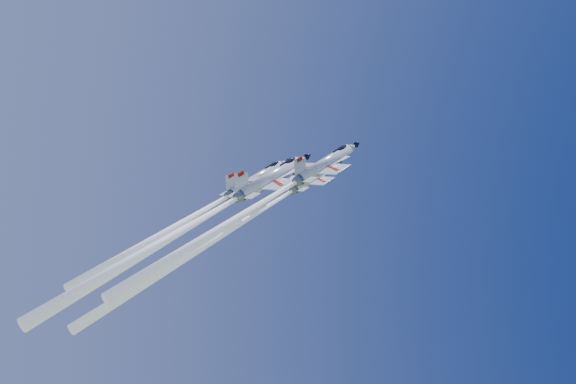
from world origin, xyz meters
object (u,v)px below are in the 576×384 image
jet_left (201,212)px  jet_right (261,204)px  jet_lead (237,225)px  jet_slot (199,220)px

jet_left → jet_right: jet_right is taller
jet_lead → jet_slot: size_ratio=1.05×
jet_slot → jet_right: bearing=44.9°
jet_right → jet_slot: bearing=-135.1°
jet_left → jet_slot: 9.38m
jet_lead → jet_right: 10.04m
jet_lead → jet_right: bearing=-20.8°
jet_left → jet_right: size_ratio=0.92×
jet_lead → jet_left: jet_lead is taller
jet_lead → jet_left: size_ratio=1.20×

